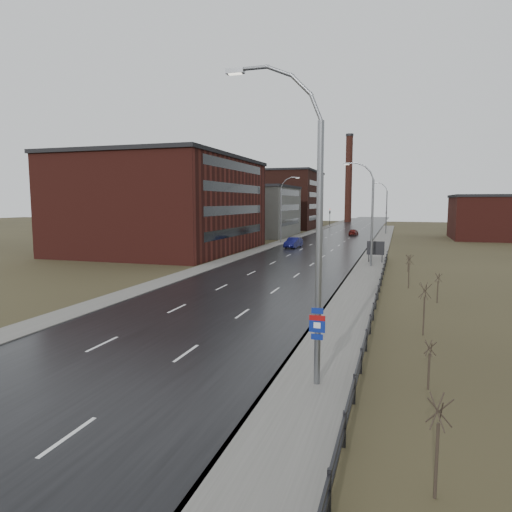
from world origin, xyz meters
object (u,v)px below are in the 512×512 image
Objects in this scene: billboard at (376,249)px; car_far at (353,232)px; streetlight_main at (310,230)px; car_near at (293,243)px.

billboard is 45.14m from car_far.
car_near is (-12.45, 52.21, -5.27)m from streetlight_main.
streetlight_main is at bearing -71.00° from car_near.
streetlight_main is at bearing 98.39° from car_far.
streetlight_main is 53.93m from car_near.
car_far is (6.34, 29.59, -0.09)m from car_near.
billboard is 19.95m from car_near.
streetlight_main is 2.96× the size of car_far.
streetlight_main is 82.21m from car_far.
billboard is at bearing -43.39° from car_near.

